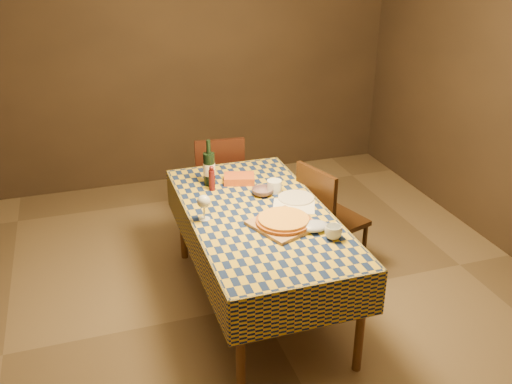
% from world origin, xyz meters
% --- Properties ---
extents(room, '(5.00, 5.10, 2.70)m').
position_xyz_m(room, '(0.00, 0.00, 1.35)').
color(room, brown).
rests_on(room, ground).
extents(dining_table, '(0.94, 1.84, 0.77)m').
position_xyz_m(dining_table, '(0.00, 0.00, 0.69)').
color(dining_table, brown).
rests_on(dining_table, ground).
extents(cutting_board, '(0.48, 0.48, 0.02)m').
position_xyz_m(cutting_board, '(0.09, -0.24, 0.78)').
color(cutting_board, '#A87B4F').
rests_on(cutting_board, dining_table).
extents(pizza, '(0.48, 0.48, 0.04)m').
position_xyz_m(pizza, '(0.09, -0.24, 0.81)').
color(pizza, '#944918').
rests_on(pizza, cutting_board).
extents(pepper_mill, '(0.06, 0.06, 0.19)m').
position_xyz_m(pepper_mill, '(-0.21, 0.45, 0.86)').
color(pepper_mill, '#4F1214').
rests_on(pepper_mill, dining_table).
extents(bowl, '(0.17, 0.17, 0.05)m').
position_xyz_m(bowl, '(0.12, 0.25, 0.79)').
color(bowl, '#654B54').
rests_on(bowl, dining_table).
extents(wine_glass, '(0.09, 0.09, 0.18)m').
position_xyz_m(wine_glass, '(-0.37, 0.01, 0.90)').
color(wine_glass, silver).
rests_on(wine_glass, dining_table).
extents(wine_bottle, '(0.11, 0.11, 0.35)m').
position_xyz_m(wine_bottle, '(-0.20, 0.55, 0.90)').
color(wine_bottle, black).
rests_on(wine_bottle, dining_table).
extents(deli_tub, '(0.14, 0.14, 0.09)m').
position_xyz_m(deli_tub, '(0.22, 0.28, 0.81)').
color(deli_tub, silver).
rests_on(deli_tub, dining_table).
extents(takeout_container, '(0.27, 0.22, 0.06)m').
position_xyz_m(takeout_container, '(0.02, 0.52, 0.80)').
color(takeout_container, '#BC4D18').
rests_on(takeout_container, dining_table).
extents(white_plate, '(0.29, 0.29, 0.01)m').
position_xyz_m(white_plate, '(0.32, 0.11, 0.78)').
color(white_plate, silver).
rests_on(white_plate, dining_table).
extents(tumbler, '(0.13, 0.13, 0.09)m').
position_xyz_m(tumbler, '(0.33, -0.49, 0.81)').
color(tumbler, silver).
rests_on(tumbler, dining_table).
extents(flour_patch, '(0.35, 0.32, 0.00)m').
position_xyz_m(flour_patch, '(0.26, 0.01, 0.77)').
color(flour_patch, silver).
rests_on(flour_patch, dining_table).
extents(flour_bag, '(0.20, 0.16, 0.06)m').
position_xyz_m(flour_bag, '(0.26, -0.35, 0.80)').
color(flour_bag, '#A3ADD0').
rests_on(flour_bag, dining_table).
extents(chair_far, '(0.46, 0.46, 0.93)m').
position_xyz_m(chair_far, '(0.02, 1.17, 0.52)').
color(chair_far, black).
rests_on(chair_far, ground).
extents(chair_right, '(0.53, 0.53, 0.93)m').
position_xyz_m(chair_right, '(0.63, 0.25, 0.52)').
color(chair_right, black).
rests_on(chair_right, ground).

